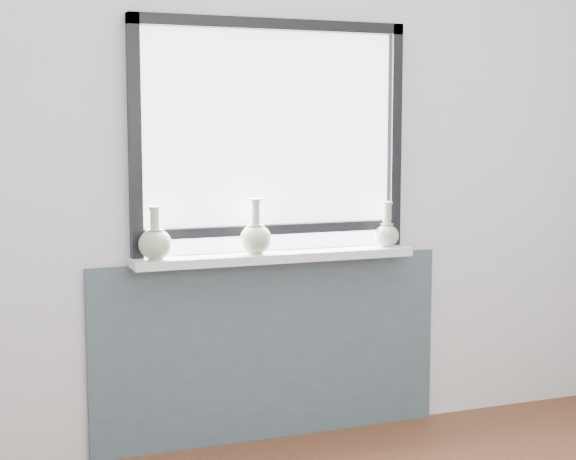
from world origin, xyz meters
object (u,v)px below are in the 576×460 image
object	(u,v)px
vase_a	(155,242)
windowsill	(276,257)
vase_c	(387,233)
vase_b	(256,236)

from	to	relation	value
vase_a	windowsill	bearing A→B (deg)	2.77
vase_c	vase_a	bearing A→B (deg)	-179.23
windowsill	vase_c	xyz separation A→B (m)	(0.56, -0.01, 0.09)
windowsill	vase_a	bearing A→B (deg)	-177.23
vase_b	vase_c	xyz separation A→B (m)	(0.66, 0.00, -0.01)
vase_a	vase_b	size ratio (longest dim) A/B	0.92
vase_b	vase_c	size ratio (longest dim) A/B	1.16
vase_a	vase_b	bearing A→B (deg)	1.38
windowsill	vase_b	bearing A→B (deg)	-170.99
vase_b	vase_a	bearing A→B (deg)	-178.62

